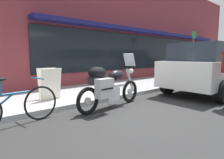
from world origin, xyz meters
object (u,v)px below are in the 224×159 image
touring_motorcycle (109,85)px  parking_sign_pole (193,51)px  parked_bicycle (13,107)px  sandwich_board_sign (49,84)px  parked_minivan (213,67)px

touring_motorcycle → parking_sign_pole: parking_sign_pole is taller
parked_bicycle → sandwich_board_sign: sandwich_board_sign is taller
parked_minivan → parked_bicycle: bearing=170.4°
touring_motorcycle → parking_sign_pole: (7.02, 1.30, 1.01)m
touring_motorcycle → parked_bicycle: touring_motorcycle is taller
parked_bicycle → sandwich_board_sign: 1.81m
parked_bicycle → parked_minivan: bearing=-9.6°
sandwich_board_sign → parking_sign_pole: 7.95m
parked_minivan → parking_sign_pole: parking_sign_pole is taller
parked_bicycle → sandwich_board_sign: bearing=45.3°
parked_bicycle → sandwich_board_sign: (1.27, 1.28, 0.17)m
parked_bicycle → parking_sign_pole: parking_sign_pole is taller
touring_motorcycle → parked_bicycle: 2.16m
parking_sign_pole → parked_minivan: bearing=-142.9°
parked_bicycle → parking_sign_pole: (9.15, 1.05, 1.22)m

